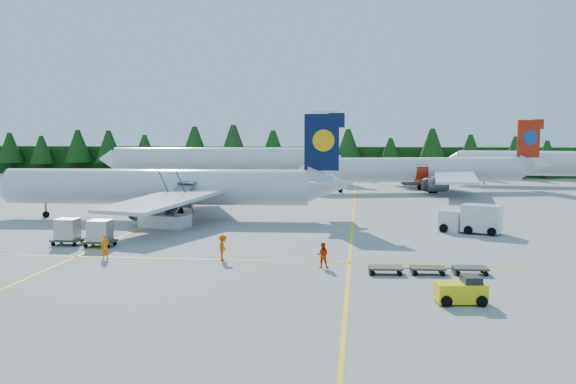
# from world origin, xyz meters

# --- Properties ---
(ground) EXTENTS (320.00, 320.00, 0.00)m
(ground) POSITION_xyz_m (0.00, 0.00, 0.00)
(ground) COLOR #989893
(ground) RESTS_ON ground
(taxi_stripe_a) EXTENTS (0.25, 120.00, 0.01)m
(taxi_stripe_a) POSITION_xyz_m (-14.00, 20.00, 0.01)
(taxi_stripe_a) COLOR yellow
(taxi_stripe_a) RESTS_ON ground
(taxi_stripe_b) EXTENTS (0.25, 120.00, 0.01)m
(taxi_stripe_b) POSITION_xyz_m (6.00, 20.00, 0.01)
(taxi_stripe_b) COLOR yellow
(taxi_stripe_b) RESTS_ON ground
(taxi_stripe_cross) EXTENTS (80.00, 0.25, 0.01)m
(taxi_stripe_cross) POSITION_xyz_m (0.00, -6.00, 0.01)
(taxi_stripe_cross) COLOR yellow
(taxi_stripe_cross) RESTS_ON ground
(treeline_hedge) EXTENTS (220.00, 4.00, 6.00)m
(treeline_hedge) POSITION_xyz_m (0.00, 82.00, 3.00)
(treeline_hedge) COLOR black
(treeline_hedge) RESTS_ON ground
(airliner_navy) EXTENTS (37.72, 31.01, 10.96)m
(airliner_navy) POSITION_xyz_m (-15.19, 14.72, 3.30)
(airliner_navy) COLOR silver
(airliner_navy) RESTS_ON ground
(airliner_red) EXTENTS (37.13, 30.24, 10.93)m
(airliner_red) POSITION_xyz_m (15.02, 48.25, 3.29)
(airliner_red) COLOR silver
(airliner_red) RESTS_ON ground
(airliner_far_left) EXTENTS (44.41, 7.67, 12.91)m
(airliner_far_left) POSITION_xyz_m (-21.57, 67.40, 4.05)
(airliner_far_left) COLOR silver
(airliner_far_left) RESTS_ON ground
(airliner_far_right) EXTENTS (42.16, 7.77, 12.26)m
(airliner_far_right) POSITION_xyz_m (40.40, 61.91, 3.84)
(airliner_far_right) COLOR silver
(airliner_far_right) RESTS_ON ground
(airstairs) EXTENTS (5.07, 6.88, 4.13)m
(airstairs) POSITION_xyz_m (-11.85, 9.35, 0.90)
(airstairs) COLOR silver
(airstairs) RESTS_ON ground
(service_truck) EXTENTS (5.73, 3.89, 2.61)m
(service_truck) POSITION_xyz_m (16.71, 8.66, 1.29)
(service_truck) COLOR silver
(service_truck) RESTS_ON ground
(baggage_tug) EXTENTS (2.76, 1.71, 1.40)m
(baggage_tug) POSITION_xyz_m (12.16, -15.93, 0.69)
(baggage_tug) COLOR yellow
(baggage_tug) RESTS_ON ground
(dolly_train) EXTENTS (7.65, 1.96, 0.13)m
(dolly_train) POSITION_xyz_m (11.10, -8.96, 0.41)
(dolly_train) COLOR #383C2C
(dolly_train) RESTS_ON ground
(uld_pair) EXTENTS (5.29, 2.33, 1.79)m
(uld_pair) POSITION_xyz_m (-15.40, -1.55, 1.21)
(uld_pair) COLOR #383C2C
(uld_pair) RESTS_ON ground
(crew_a) EXTENTS (0.67, 0.46, 1.79)m
(crew_a) POSITION_xyz_m (-11.48, -6.74, 0.89)
(crew_a) COLOR orange
(crew_a) RESTS_ON ground
(crew_b) EXTENTS (0.85, 0.66, 1.72)m
(crew_b) POSITION_xyz_m (4.21, -7.73, 0.86)
(crew_b) COLOR red
(crew_b) RESTS_ON ground
(crew_c) EXTENTS (0.53, 0.77, 1.85)m
(crew_c) POSITION_xyz_m (-2.99, -6.13, 0.92)
(crew_c) COLOR #FF4B05
(crew_c) RESTS_ON ground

